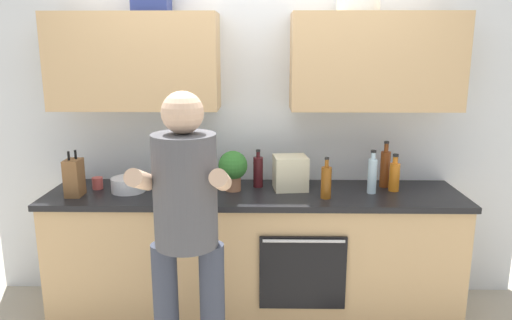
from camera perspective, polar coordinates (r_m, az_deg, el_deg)
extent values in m
plane|color=#B2A893|center=(3.70, -0.19, -17.27)|extent=(12.00, 12.00, 0.00)
cube|color=silver|center=(3.60, -0.10, 3.21)|extent=(4.00, 0.06, 2.50)
cube|color=tan|center=(3.47, -14.15, 11.17)|extent=(1.15, 0.32, 0.65)
cube|color=tan|center=(3.44, 13.95, 11.17)|extent=(1.15, 0.32, 0.65)
cylinder|color=silver|center=(3.43, 11.95, 17.54)|extent=(0.28, 0.28, 0.10)
cube|color=tan|center=(3.50, -0.20, -11.18)|extent=(2.80, 0.60, 0.86)
cube|color=black|center=(3.34, -0.21, -4.13)|extent=(2.84, 0.64, 0.04)
cube|color=black|center=(3.22, 5.53, -13.13)|extent=(0.56, 0.02, 0.50)
cylinder|color=silver|center=(3.10, 5.65, -9.51)|extent=(0.52, 0.02, 0.02)
cylinder|color=#383D4C|center=(2.89, -10.53, -17.37)|extent=(0.14, 0.14, 0.83)
cylinder|color=#383D4C|center=(2.85, -5.14, -17.63)|extent=(0.14, 0.14, 0.83)
cylinder|color=#4C4C51|center=(2.58, -8.35, -3.60)|extent=(0.34, 0.34, 0.61)
sphere|color=#D8AD8C|center=(2.49, -8.67, 5.56)|extent=(0.22, 0.22, 0.22)
cylinder|color=#D8AD8C|center=(2.48, -13.43, -2.30)|extent=(0.09, 0.31, 0.19)
cylinder|color=#D8AD8C|center=(2.41, -4.17, -2.40)|extent=(0.09, 0.31, 0.19)
cylinder|color=#198C33|center=(3.28, -9.82, -2.66)|extent=(0.06, 0.06, 0.18)
cylinder|color=#198C33|center=(3.25, -9.91, -0.63)|extent=(0.02, 0.02, 0.06)
cylinder|color=black|center=(3.24, -9.93, 0.02)|extent=(0.03, 0.03, 0.01)
cylinder|color=black|center=(3.48, -5.24, -1.60)|extent=(0.06, 0.06, 0.17)
cylinder|color=black|center=(3.46, -5.28, 0.25)|extent=(0.02, 0.02, 0.06)
cylinder|color=black|center=(3.45, -5.29, 0.80)|extent=(0.03, 0.03, 0.01)
cylinder|color=#8C4C14|center=(3.20, 8.27, -2.67)|extent=(0.07, 0.07, 0.21)
cylinder|color=#8C4C14|center=(3.17, 8.35, -0.39)|extent=(0.03, 0.03, 0.05)
cylinder|color=black|center=(3.16, 8.37, 0.18)|extent=(0.03, 0.03, 0.01)
cylinder|color=silver|center=(3.37, 13.54, -1.89)|extent=(0.06, 0.06, 0.24)
cylinder|color=silver|center=(3.34, 13.67, 0.47)|extent=(0.03, 0.03, 0.05)
cylinder|color=black|center=(3.33, 13.70, 0.99)|extent=(0.04, 0.04, 0.02)
cylinder|color=brown|center=(3.55, 14.97, -1.07)|extent=(0.07, 0.07, 0.25)
cylinder|color=brown|center=(3.51, 15.13, 1.42)|extent=(0.03, 0.03, 0.06)
cylinder|color=black|center=(3.51, 15.16, 2.02)|extent=(0.03, 0.03, 0.02)
cylinder|color=orange|center=(3.47, 16.00, -1.97)|extent=(0.07, 0.07, 0.19)
cylinder|color=orange|center=(3.44, 16.13, 0.00)|extent=(0.03, 0.03, 0.05)
cylinder|color=black|center=(3.43, 16.16, 0.54)|extent=(0.04, 0.04, 0.02)
cylinder|color=#471419|center=(3.43, 0.25, -1.44)|extent=(0.07, 0.07, 0.21)
cylinder|color=#471419|center=(3.40, 0.25, 0.66)|extent=(0.03, 0.03, 0.04)
cylinder|color=black|center=(3.39, 0.25, 1.12)|extent=(0.03, 0.03, 0.01)
cylinder|color=#BF4C47|center=(3.57, -18.19, -2.61)|extent=(0.07, 0.07, 0.08)
cylinder|color=silver|center=(3.44, -14.84, -2.83)|extent=(0.23, 0.23, 0.10)
cube|color=brown|center=(3.44, -20.67, -1.97)|extent=(0.10, 0.14, 0.25)
cylinder|color=black|center=(3.39, -21.24, 0.46)|extent=(0.02, 0.02, 0.06)
cylinder|color=black|center=(3.42, -20.53, 0.61)|extent=(0.02, 0.02, 0.06)
cylinder|color=#9E6647|center=(3.36, -2.72, -2.79)|extent=(0.11, 0.11, 0.10)
sphere|color=#2D6B28|center=(3.33, -2.74, -0.63)|extent=(0.20, 0.20, 0.20)
cube|color=beige|center=(3.38, 4.07, -1.51)|extent=(0.25, 0.23, 0.24)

